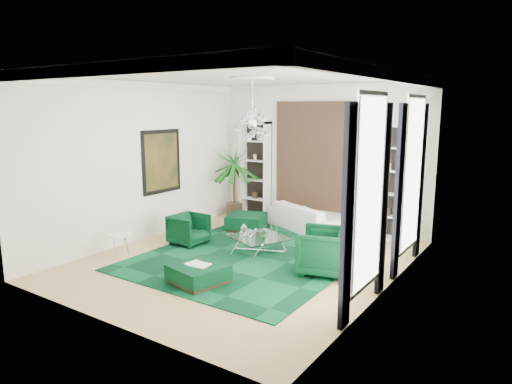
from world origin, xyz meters
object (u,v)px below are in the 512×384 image
Objects in this scene: coffee_table at (259,245)px; ottoman_side at (247,222)px; palm at (234,174)px; side_table at (122,246)px; sofa at (307,218)px; armchair_right at (324,251)px; ottoman_front at (198,274)px; armchair_left at (189,229)px.

ottoman_side reaches higher than coffee_table.
side_table is at bearing -88.65° from palm.
sofa is 2.63m from palm.
armchair_right is at bearing 20.10° from side_table.
armchair_right is at bearing 45.83° from ottoman_front.
side_table is (-4.10, -1.50, -0.21)m from armchair_right.
palm is (-2.50, 4.50, 1.13)m from ottoman_front.
sofa is 4.77m from side_table.
palm is (-4.20, 2.75, 0.85)m from armchair_right.
side_table is (-2.40, 0.25, 0.06)m from ottoman_front.
ottoman_side is at bearing -135.63° from armchair_right.
ottoman_side is 1.82m from palm.
armchair_left is 2.99m from palm.
armchair_right is 1.07× the size of ottoman_side.
coffee_table is (0.00, -2.30, -0.16)m from sofa.
ottoman_side is 1.86× the size of side_table.
armchair_right is 2.46m from ottoman_front.
ottoman_front is at bearing -5.95° from side_table.
side_table is (-2.35, -4.15, -0.10)m from sofa.
side_table is at bearing -141.79° from coffee_table.
side_table is (-2.35, -1.85, 0.05)m from coffee_table.
coffee_table is (1.75, 0.35, -0.17)m from armchair_left.
armchair_right is at bearing -33.22° from palm.
ottoman_front is 0.34× the size of palm.
ottoman_side is at bearing 132.95° from coffee_table.
sofa reaches higher than coffee_table.
ottoman_front is (1.40, -3.55, -0.03)m from ottoman_side.
sofa reaches higher than side_table.
sofa reaches higher than ottoman_front.
coffee_table is at bearing -44.41° from palm.
palm reaches higher than sofa.
palm is (-0.10, 4.25, 1.06)m from side_table.
side_table is at bearing 174.05° from ottoman_front.
coffee_table is 1.23× the size of ottoman_front.
armchair_left reaches higher than ottoman_side.
armchair_left reaches higher than side_table.
armchair_right is 1.80m from coffee_table.
armchair_left is 0.72× the size of coffee_table.
side_table is at bearing -106.86° from ottoman_side.
palm is at bearing -138.71° from armchair_right.
armchair_left is at bearing -168.69° from coffee_table.
ottoman_side is (-1.35, -0.85, -0.14)m from sofa.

